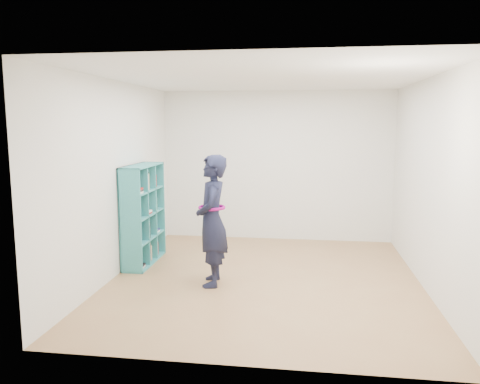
# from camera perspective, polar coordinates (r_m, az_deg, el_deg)

# --- Properties ---
(floor) EXTENTS (4.50, 4.50, 0.00)m
(floor) POSITION_cam_1_polar(r_m,az_deg,el_deg) (6.28, 3.02, -10.61)
(floor) COLOR #996C45
(floor) RESTS_ON ground
(ceiling) EXTENTS (4.50, 4.50, 0.00)m
(ceiling) POSITION_cam_1_polar(r_m,az_deg,el_deg) (5.97, 3.22, 13.74)
(ceiling) COLOR white
(ceiling) RESTS_ON wall_back
(wall_left) EXTENTS (0.02, 4.50, 2.60)m
(wall_left) POSITION_cam_1_polar(r_m,az_deg,el_deg) (6.47, -14.83, 1.51)
(wall_left) COLOR white
(wall_left) RESTS_ON floor
(wall_right) EXTENTS (0.02, 4.50, 2.60)m
(wall_right) POSITION_cam_1_polar(r_m,az_deg,el_deg) (6.15, 22.03, 0.84)
(wall_right) COLOR white
(wall_right) RESTS_ON floor
(wall_back) EXTENTS (4.00, 0.02, 2.60)m
(wall_back) POSITION_cam_1_polar(r_m,az_deg,el_deg) (8.22, 4.46, 3.16)
(wall_back) COLOR white
(wall_back) RESTS_ON floor
(wall_front) EXTENTS (4.00, 0.02, 2.60)m
(wall_front) POSITION_cam_1_polar(r_m,az_deg,el_deg) (3.77, 0.19, -2.91)
(wall_front) COLOR white
(wall_front) RESTS_ON floor
(bookshelf) EXTENTS (0.32, 1.09, 1.45)m
(bookshelf) POSITION_cam_1_polar(r_m,az_deg,el_deg) (6.98, -11.92, -2.82)
(bookshelf) COLOR teal
(bookshelf) RESTS_ON floor
(person) EXTENTS (0.48, 0.65, 1.66)m
(person) POSITION_cam_1_polar(r_m,az_deg,el_deg) (5.90, -3.44, -3.48)
(person) COLOR black
(person) RESTS_ON floor
(smartphone) EXTENTS (0.04, 0.09, 0.12)m
(smartphone) POSITION_cam_1_polar(r_m,az_deg,el_deg) (5.96, -4.83, -2.32)
(smartphone) COLOR silver
(smartphone) RESTS_ON person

